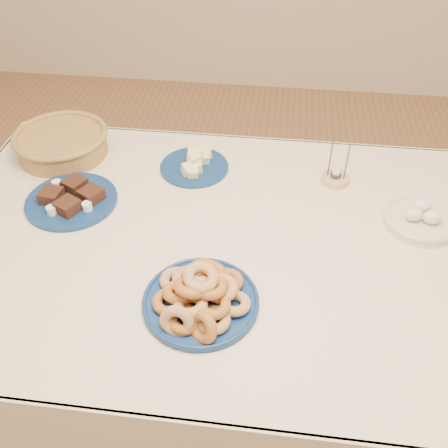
% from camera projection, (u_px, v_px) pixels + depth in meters
% --- Properties ---
extents(ground, '(5.00, 5.00, 0.00)m').
position_uv_depth(ground, '(226.00, 380.00, 1.92)').
color(ground, '#926845').
rests_on(ground, ground).
extents(dining_table, '(1.71, 1.11, 0.75)m').
position_uv_depth(dining_table, '(226.00, 264.00, 1.49)').
color(dining_table, brown).
rests_on(dining_table, ground).
extents(donut_platter, '(0.36, 0.36, 0.13)m').
position_uv_depth(donut_platter, '(200.00, 297.00, 1.22)').
color(donut_platter, navy).
rests_on(donut_platter, dining_table).
extents(melon_plate, '(0.24, 0.24, 0.08)m').
position_uv_depth(melon_plate, '(195.00, 163.00, 1.67)').
color(melon_plate, navy).
rests_on(melon_plate, dining_table).
extents(brownie_plate, '(0.37, 0.37, 0.05)m').
position_uv_depth(brownie_plate, '(71.00, 199.00, 1.53)').
color(brownie_plate, navy).
rests_on(brownie_plate, dining_table).
extents(wicker_basket, '(0.42, 0.42, 0.09)m').
position_uv_depth(wicker_basket, '(62.00, 142.00, 1.72)').
color(wicker_basket, olive).
rests_on(wicker_basket, dining_table).
extents(candle_holder, '(0.12, 0.12, 0.15)m').
position_uv_depth(candle_holder, '(335.00, 178.00, 1.62)').
color(candle_holder, tan).
rests_on(candle_holder, dining_table).
extents(egg_bowl, '(0.22, 0.22, 0.07)m').
position_uv_depth(egg_bowl, '(420.00, 219.00, 1.45)').
color(egg_bowl, beige).
rests_on(egg_bowl, dining_table).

